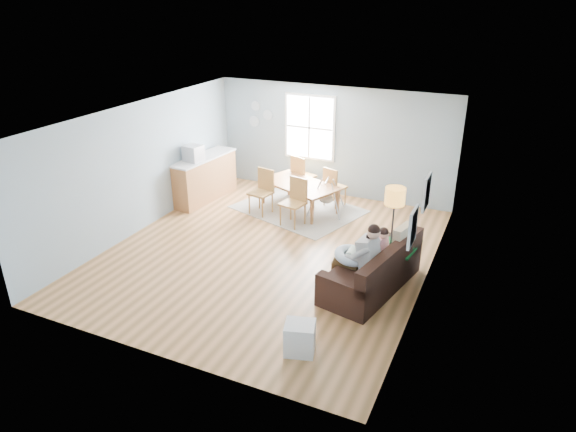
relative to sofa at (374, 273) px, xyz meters
The scene contains 22 objects.
room 3.11m from the sofa, 167.88° to the left, with size 8.40×9.40×3.90m.
window 5.04m from the sofa, 125.70° to the left, with size 1.32×0.08×1.62m.
pictures 1.80m from the sofa, 37.90° to the right, with size 0.05×1.34×0.74m.
wall_plates 5.99m from the sofa, 137.01° to the left, with size 0.67×0.02×0.66m.
sofa is the anchor object (origin of this frame).
green_throw 0.75m from the sofa, 84.39° to the left, with size 0.97×0.82×0.04m, color #155F29.
beige_pillow 0.77m from the sofa, 56.08° to the left, with size 0.14×0.51×0.51m, color #B6A78B.
father 0.54m from the sofa, 126.33° to the right, with size 0.96×0.50×1.35m.
nursing_pillow 0.56m from the sofa, 146.39° to the right, with size 0.58×0.58×0.16m, color silver.
infant 0.60m from the sofa, 150.30° to the right, with size 0.14×0.37×0.14m.
toddler 0.48m from the sofa, 99.06° to the left, with size 0.59×0.38×0.88m.
floor_lamp 1.23m from the sofa, 75.81° to the left, with size 0.34×0.34×1.70m.
storage_cube 2.17m from the sofa, 103.23° to the right, with size 0.51×0.48×0.47m.
rug 3.72m from the sofa, 133.94° to the left, with size 2.72×2.07×0.01m, color gray.
dining_table 3.71m from the sofa, 133.94° to the left, with size 1.83×1.02×0.64m, color brown.
chair_sw 3.92m from the sofa, 146.11° to the left, with size 0.54×0.54×1.03m.
chair_se 3.00m from the sofa, 140.72° to the left, with size 0.56×0.56×1.05m.
chair_nw 4.48m from the sofa, 129.52° to the left, with size 0.61×0.61×1.06m.
chair_ne 3.70m from the sofa, 121.07° to the left, with size 0.56×0.56×0.97m.
counter 5.46m from the sofa, 154.64° to the left, with size 0.75×1.99×1.09m.
monitor 5.42m from the sofa, 158.32° to the left, with size 0.44×0.42×0.37m.
baby_swing 3.35m from the sofa, 124.81° to the left, with size 0.92×0.93×0.80m.
Camera 1 is at (4.06, -8.07, 4.76)m, focal length 32.00 mm.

